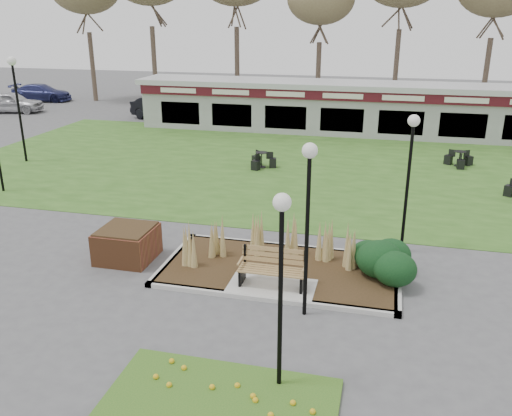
% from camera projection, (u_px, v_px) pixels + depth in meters
% --- Properties ---
extents(ground, '(100.00, 100.00, 0.00)m').
position_uv_depth(ground, '(271.00, 293.00, 13.63)').
color(ground, '#515154').
rests_on(ground, ground).
extents(lawn, '(34.00, 16.00, 0.02)m').
position_uv_depth(lawn, '(327.00, 168.00, 24.59)').
color(lawn, '#305B1D').
rests_on(lawn, ground).
extents(flower_bed, '(4.20, 3.00, 0.16)m').
position_uv_depth(flower_bed, '(214.00, 414.00, 9.41)').
color(flower_bed, '#2C611B').
rests_on(flower_bed, ground).
extents(planting_bed, '(6.75, 3.40, 1.27)m').
position_uv_depth(planting_bed, '(328.00, 262.00, 14.45)').
color(planting_bed, '#332714').
rests_on(planting_bed, ground).
extents(park_bench, '(1.70, 0.66, 0.93)m').
position_uv_depth(park_bench, '(273.00, 268.00, 13.66)').
color(park_bench, '#9A6F45').
rests_on(park_bench, ground).
extents(brick_planter, '(1.50, 1.50, 0.95)m').
position_uv_depth(brick_planter, '(127.00, 243.00, 15.37)').
color(brick_planter, brown).
rests_on(brick_planter, ground).
extents(food_pavilion, '(24.60, 3.40, 2.90)m').
position_uv_depth(food_pavilion, '(345.00, 107.00, 31.36)').
color(food_pavilion, '#9A9A9D').
rests_on(food_pavilion, ground).
extents(lamp_post_near_left, '(0.32, 0.32, 3.85)m').
position_uv_depth(lamp_post_near_left, '(281.00, 251.00, 9.27)').
color(lamp_post_near_left, black).
rests_on(lamp_post_near_left, ground).
extents(lamp_post_near_right, '(0.34, 0.34, 4.09)m').
position_uv_depth(lamp_post_near_right, '(308.00, 193.00, 11.67)').
color(lamp_post_near_right, black).
rests_on(lamp_post_near_right, ground).
extents(lamp_post_mid_right, '(0.34, 0.34, 4.06)m').
position_uv_depth(lamp_post_mid_right, '(411.00, 154.00, 14.98)').
color(lamp_post_mid_right, black).
rests_on(lamp_post_mid_right, ground).
extents(lamp_post_far_left, '(0.40, 0.40, 4.82)m').
position_uv_depth(lamp_post_far_left, '(15.00, 86.00, 24.48)').
color(lamp_post_far_left, black).
rests_on(lamp_post_far_left, ground).
extents(bistro_set_b, '(1.25, 1.29, 0.70)m').
position_uv_depth(bistro_set_b, '(262.00, 162.00, 24.56)').
color(bistro_set_b, black).
rests_on(bistro_set_b, ground).
extents(bistro_set_d, '(1.30, 1.15, 0.69)m').
position_uv_depth(bistro_set_d, '(459.00, 161.00, 24.76)').
color(bistro_set_d, black).
rests_on(bistro_set_d, ground).
extents(car_silver, '(4.54, 2.56, 1.46)m').
position_uv_depth(car_silver, '(11.00, 102.00, 38.00)').
color(car_silver, '#B5B5BA').
rests_on(car_silver, ground).
extents(car_black, '(4.93, 3.45, 1.54)m').
position_uv_depth(car_black, '(162.00, 109.00, 35.20)').
color(car_black, black).
rests_on(car_black, ground).
extents(car_blue, '(4.84, 2.55, 1.34)m').
position_uv_depth(car_blue, '(42.00, 93.00, 42.90)').
color(car_blue, navy).
rests_on(car_blue, ground).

